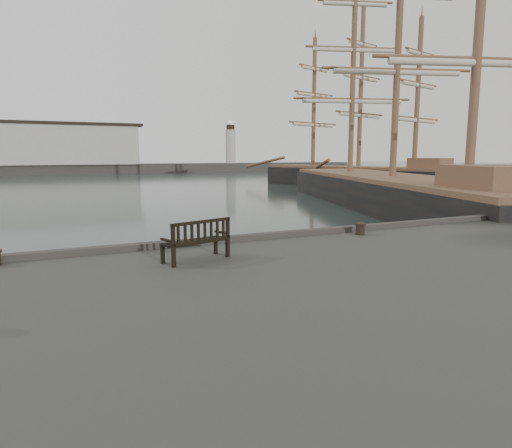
# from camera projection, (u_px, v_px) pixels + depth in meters

# --- Properties ---
(ground) EXTENTS (400.00, 400.00, 0.00)m
(ground) POSITION_uv_depth(u_px,v_px,m) (223.00, 292.00, 13.79)
(ground) COLOR black
(ground) RESTS_ON ground
(breakwater) EXTENTS (140.00, 9.50, 12.20)m
(breakwater) POSITION_uv_depth(u_px,v_px,m) (38.00, 153.00, 93.33)
(breakwater) COLOR #383530
(breakwater) RESTS_ON ground
(bench) EXTENTS (1.80, 1.06, 0.98)m
(bench) POSITION_uv_depth(u_px,v_px,m) (197.00, 248.00, 11.11)
(bench) COLOR black
(bench) RESTS_ON quay
(bollard_right) EXTENTS (0.48, 0.48, 0.38)m
(bollard_right) POSITION_uv_depth(u_px,v_px,m) (360.00, 229.00, 14.68)
(bollard_right) COLOR black
(bollard_right) RESTS_ON quay
(tall_ship_main) EXTENTS (18.38, 36.73, 27.23)m
(tall_ship_main) POSITION_uv_depth(u_px,v_px,m) (391.00, 199.00, 35.63)
(tall_ship_main) COLOR black
(tall_ship_main) RESTS_ON ground
(tall_ship_far) EXTENTS (13.00, 27.69, 23.26)m
(tall_ship_far) POSITION_uv_depth(u_px,v_px,m) (358.00, 181.00, 57.35)
(tall_ship_far) COLOR black
(tall_ship_far) RESTS_ON ground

